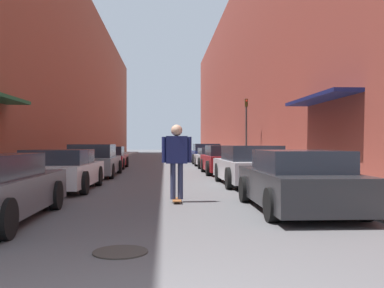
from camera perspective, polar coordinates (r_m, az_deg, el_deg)
name	(u,v)px	position (r m, az deg, el deg)	size (l,w,h in m)	color
ground	(162,164)	(28.47, -3.97, -2.73)	(140.73, 140.73, 0.00)	#515154
curb_strip_left	(102,160)	(35.22, -11.86, -2.09)	(1.80, 63.97, 0.12)	gray
curb_strip_right	(222,160)	(35.17, 4.06, -2.10)	(1.80, 63.97, 0.12)	gray
building_row_left	(66,79)	(36.09, -16.47, 8.25)	(4.90, 63.97, 13.05)	brown
building_row_right	(257,76)	(36.09, 8.68, 9.00)	(4.90, 63.97, 13.98)	brown
parked_car_left_1	(60,170)	(13.27, -17.14, -3.36)	(2.03, 4.12, 1.21)	silver
parked_car_left_2	(94,161)	(18.63, -12.97, -2.22)	(2.04, 4.81, 1.35)	gray
parked_car_left_3	(109,158)	(24.14, -10.99, -1.83)	(1.90, 3.96, 1.22)	maroon
parked_car_right_0	(297,181)	(9.09, 13.85, -4.85)	(1.88, 4.16, 1.24)	#232326
parked_car_right_1	(250,166)	(14.37, 7.75, -2.91)	(1.98, 4.36, 1.32)	#B7B7BC
parked_car_right_2	(224,160)	(19.54, 4.32, -2.15)	(1.89, 4.01, 1.30)	maroon
parked_car_right_3	(214,158)	(24.67, 2.93, -1.86)	(2.03, 4.33, 1.13)	#B7B7BC
parked_car_right_4	(206,154)	(29.78, 1.87, -1.33)	(2.06, 4.14, 1.37)	navy
skateboarder	(177,154)	(10.06, -2.06, -1.39)	(0.70, 0.78, 1.83)	brown
manhole_cover	(120,252)	(5.65, -9.53, -14.00)	(0.70, 0.70, 0.02)	#332D28
traffic_light	(246,125)	(24.94, 7.25, 2.57)	(0.16, 0.22, 3.85)	#2D2D2D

